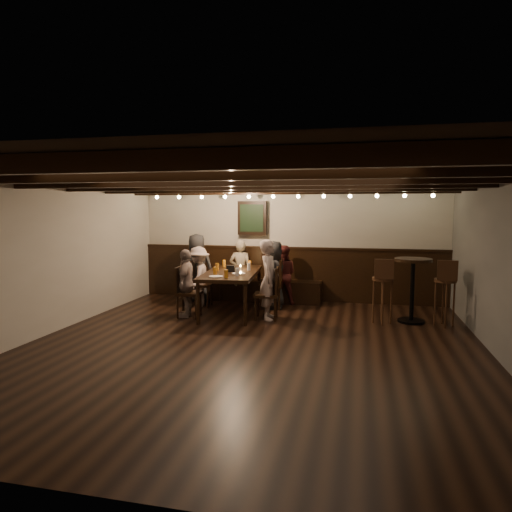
% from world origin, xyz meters
% --- Properties ---
extents(room, '(7.00, 7.00, 7.00)m').
position_xyz_m(room, '(-0.29, 2.21, 1.07)').
color(room, black).
rests_on(room, ground).
extents(dining_table, '(1.14, 2.16, 0.78)m').
position_xyz_m(dining_table, '(-0.88, 2.06, 0.71)').
color(dining_table, black).
rests_on(dining_table, floor).
extents(chair_left_near, '(0.46, 0.46, 0.92)m').
position_xyz_m(chair_left_near, '(-1.64, 2.43, 0.28)').
color(chair_left_near, black).
rests_on(chair_left_near, floor).
extents(chair_left_far, '(0.46, 0.46, 0.91)m').
position_xyz_m(chair_left_far, '(-1.55, 1.54, 0.28)').
color(chair_left_far, black).
rests_on(chair_left_far, floor).
extents(chair_right_near, '(0.48, 0.48, 0.97)m').
position_xyz_m(chair_right_near, '(-0.21, 2.58, 0.30)').
color(chair_right_near, black).
rests_on(chair_right_near, floor).
extents(chair_right_far, '(0.46, 0.46, 0.92)m').
position_xyz_m(chair_right_far, '(-0.12, 1.68, 0.28)').
color(chair_right_far, black).
rests_on(chair_right_far, floor).
extents(person_bench_left, '(0.74, 0.52, 1.43)m').
position_xyz_m(person_bench_left, '(-1.87, 2.86, 0.72)').
color(person_bench_left, '#2A2A2C').
rests_on(person_bench_left, floor).
extents(person_bench_centre, '(0.50, 0.36, 1.30)m').
position_xyz_m(person_bench_centre, '(-0.99, 3.10, 0.65)').
color(person_bench_centre, gray).
rests_on(person_bench_centre, floor).
extents(person_bench_right, '(0.63, 0.51, 1.21)m').
position_xyz_m(person_bench_right, '(-0.08, 3.04, 0.60)').
color(person_bench_right, '#59201E').
rests_on(person_bench_right, floor).
extents(person_left_near, '(0.52, 0.82, 1.20)m').
position_xyz_m(person_left_near, '(-1.67, 2.43, 0.60)').
color(person_left_near, '#A4908B').
rests_on(person_left_near, floor).
extents(person_left_far, '(0.37, 0.75, 1.23)m').
position_xyz_m(person_left_far, '(-1.58, 1.53, 0.61)').
color(person_left_far, gray).
rests_on(person_left_far, floor).
extents(person_right_near, '(0.48, 0.69, 1.32)m').
position_xyz_m(person_right_near, '(-0.18, 2.58, 0.66)').
color(person_right_near, '#27272A').
rests_on(person_right_near, floor).
extents(person_right_far, '(0.39, 0.55, 1.41)m').
position_xyz_m(person_right_far, '(-0.09, 1.68, 0.71)').
color(person_right_far, '#B29D96').
rests_on(person_right_far, floor).
extents(pint_a, '(0.07, 0.07, 0.14)m').
position_xyz_m(pint_a, '(-1.23, 2.72, 0.85)').
color(pint_a, '#BF7219').
rests_on(pint_a, dining_table).
extents(pint_b, '(0.07, 0.07, 0.14)m').
position_xyz_m(pint_b, '(-0.70, 2.73, 0.85)').
color(pint_b, '#BF7219').
rests_on(pint_b, dining_table).
extents(pint_c, '(0.07, 0.07, 0.14)m').
position_xyz_m(pint_c, '(-1.19, 2.12, 0.85)').
color(pint_c, '#BF7219').
rests_on(pint_c, dining_table).
extents(pint_d, '(0.07, 0.07, 0.14)m').
position_xyz_m(pint_d, '(-0.60, 2.28, 0.85)').
color(pint_d, silver).
rests_on(pint_d, dining_table).
extents(pint_e, '(0.07, 0.07, 0.14)m').
position_xyz_m(pint_e, '(-1.06, 1.59, 0.85)').
color(pint_e, '#BF7219').
rests_on(pint_e, dining_table).
extents(pint_f, '(0.07, 0.07, 0.14)m').
position_xyz_m(pint_f, '(-0.63, 1.53, 0.85)').
color(pint_f, silver).
rests_on(pint_f, dining_table).
extents(pint_g, '(0.07, 0.07, 0.14)m').
position_xyz_m(pint_g, '(-0.75, 1.26, 0.85)').
color(pint_g, '#BF7219').
rests_on(pint_g, dining_table).
extents(plate_near, '(0.24, 0.24, 0.01)m').
position_xyz_m(plate_near, '(-0.96, 1.34, 0.78)').
color(plate_near, white).
rests_on(plate_near, dining_table).
extents(plate_far, '(0.24, 0.24, 0.01)m').
position_xyz_m(plate_far, '(-0.67, 1.78, 0.78)').
color(plate_far, white).
rests_on(plate_far, dining_table).
extents(condiment_caddy, '(0.15, 0.10, 0.12)m').
position_xyz_m(condiment_caddy, '(-0.88, 2.01, 0.84)').
color(condiment_caddy, black).
rests_on(condiment_caddy, dining_table).
extents(candle, '(0.05, 0.05, 0.05)m').
position_xyz_m(candle, '(-0.79, 2.37, 0.80)').
color(candle, beige).
rests_on(candle, dining_table).
extents(high_top_table, '(0.62, 0.62, 1.11)m').
position_xyz_m(high_top_table, '(2.35, 2.01, 0.73)').
color(high_top_table, black).
rests_on(high_top_table, floor).
extents(bar_stool_left, '(0.35, 0.36, 1.12)m').
position_xyz_m(bar_stool_left, '(1.85, 1.81, 0.42)').
color(bar_stool_left, '#342010').
rests_on(bar_stool_left, floor).
extents(bar_stool_right, '(0.35, 0.36, 1.12)m').
position_xyz_m(bar_stool_right, '(2.85, 1.86, 0.42)').
color(bar_stool_right, '#342010').
rests_on(bar_stool_right, floor).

